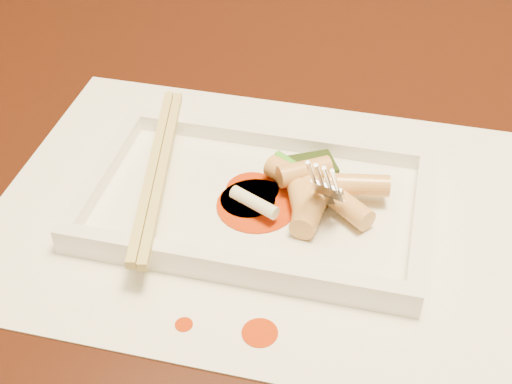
% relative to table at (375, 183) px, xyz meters
% --- Properties ---
extents(table, '(1.40, 0.90, 0.75)m').
position_rel_table_xyz_m(table, '(0.00, 0.00, 0.00)').
color(table, black).
rests_on(table, ground).
extents(placemat, '(0.40, 0.30, 0.00)m').
position_rel_table_xyz_m(placemat, '(-0.08, -0.18, 0.10)').
color(placemat, white).
rests_on(placemat, table).
extents(sauce_splatter_a, '(0.02, 0.02, 0.00)m').
position_rel_table_xyz_m(sauce_splatter_a, '(-0.05, -0.29, 0.10)').
color(sauce_splatter_a, '#B92F05').
rests_on(sauce_splatter_a, placemat).
extents(sauce_splatter_b, '(0.01, 0.01, 0.00)m').
position_rel_table_xyz_m(sauce_splatter_b, '(-0.10, -0.30, 0.10)').
color(sauce_splatter_b, '#B92F05').
rests_on(sauce_splatter_b, placemat).
extents(plate_base, '(0.26, 0.16, 0.01)m').
position_rel_table_xyz_m(plate_base, '(-0.08, -0.18, 0.11)').
color(plate_base, white).
rests_on(plate_base, placemat).
extents(plate_rim_far, '(0.26, 0.01, 0.01)m').
position_rel_table_xyz_m(plate_rim_far, '(-0.08, -0.10, 0.12)').
color(plate_rim_far, white).
rests_on(plate_rim_far, plate_base).
extents(plate_rim_near, '(0.26, 0.01, 0.01)m').
position_rel_table_xyz_m(plate_rim_near, '(-0.08, -0.25, 0.12)').
color(plate_rim_near, white).
rests_on(plate_rim_near, plate_base).
extents(plate_rim_left, '(0.01, 0.14, 0.01)m').
position_rel_table_xyz_m(plate_rim_left, '(-0.21, -0.18, 0.12)').
color(plate_rim_left, white).
rests_on(plate_rim_left, plate_base).
extents(plate_rim_right, '(0.01, 0.14, 0.01)m').
position_rel_table_xyz_m(plate_rim_right, '(0.04, -0.18, 0.12)').
color(plate_rim_right, white).
rests_on(plate_rim_right, plate_base).
extents(veg_piece, '(0.05, 0.04, 0.01)m').
position_rel_table_xyz_m(veg_piece, '(-0.05, -0.14, 0.12)').
color(veg_piece, black).
rests_on(veg_piece, plate_base).
extents(scallion_white, '(0.04, 0.03, 0.01)m').
position_rel_table_xyz_m(scallion_white, '(-0.08, -0.19, 0.12)').
color(scallion_white, '#EAEACC').
rests_on(scallion_white, plate_base).
extents(scallion_green, '(0.08, 0.05, 0.01)m').
position_rel_table_xyz_m(scallion_green, '(-0.04, -0.16, 0.12)').
color(scallion_green, '#369918').
rests_on(scallion_green, plate_base).
extents(chopstick_a, '(0.05, 0.20, 0.01)m').
position_rel_table_xyz_m(chopstick_a, '(-0.17, -0.18, 0.13)').
color(chopstick_a, tan).
rests_on(chopstick_a, plate_rim_near).
extents(chopstick_b, '(0.05, 0.20, 0.01)m').
position_rel_table_xyz_m(chopstick_b, '(-0.16, -0.18, 0.13)').
color(chopstick_b, tan).
rests_on(chopstick_b, plate_rim_near).
extents(fork, '(0.09, 0.10, 0.14)m').
position_rel_table_xyz_m(fork, '(-0.01, -0.16, 0.18)').
color(fork, silver).
rests_on(fork, plate_base).
extents(sauce_blob_0, '(0.06, 0.06, 0.00)m').
position_rel_table_xyz_m(sauce_blob_0, '(-0.08, -0.18, 0.11)').
color(sauce_blob_0, '#B92F05').
rests_on(sauce_blob_0, plate_base).
extents(sauce_blob_1, '(0.04, 0.04, 0.00)m').
position_rel_table_xyz_m(sauce_blob_1, '(-0.09, -0.18, 0.11)').
color(sauce_blob_1, '#B92F05').
rests_on(sauce_blob_1, plate_base).
extents(sauce_blob_2, '(0.04, 0.04, 0.00)m').
position_rel_table_xyz_m(sauce_blob_2, '(-0.09, -0.16, 0.11)').
color(sauce_blob_2, '#B92F05').
rests_on(sauce_blob_2, plate_base).
extents(rice_cake_0, '(0.02, 0.04, 0.02)m').
position_rel_table_xyz_m(rice_cake_0, '(-0.04, -0.19, 0.12)').
color(rice_cake_0, '#DDB367').
rests_on(rice_cake_0, plate_base).
extents(rice_cake_1, '(0.03, 0.05, 0.02)m').
position_rel_table_xyz_m(rice_cake_1, '(-0.05, -0.17, 0.12)').
color(rice_cake_1, '#DDB367').
rests_on(rice_cake_1, plate_base).
extents(rice_cake_2, '(0.04, 0.04, 0.02)m').
position_rel_table_xyz_m(rice_cake_2, '(-0.05, -0.15, 0.13)').
color(rice_cake_2, '#DDB367').
rests_on(rice_cake_2, plate_base).
extents(rice_cake_3, '(0.04, 0.04, 0.02)m').
position_rel_table_xyz_m(rice_cake_3, '(-0.01, -0.18, 0.12)').
color(rice_cake_3, '#DDB367').
rests_on(rice_cake_3, plate_base).
extents(rice_cake_4, '(0.05, 0.04, 0.02)m').
position_rel_table_xyz_m(rice_cake_4, '(-0.06, -0.15, 0.12)').
color(rice_cake_4, '#DDB367').
rests_on(rice_cake_4, plate_base).
extents(rice_cake_5, '(0.05, 0.03, 0.02)m').
position_rel_table_xyz_m(rice_cake_5, '(-0.01, -0.16, 0.13)').
color(rice_cake_5, '#DDB367').
rests_on(rice_cake_5, plate_base).
extents(rice_cake_6, '(0.02, 0.04, 0.02)m').
position_rel_table_xyz_m(rice_cake_6, '(-0.04, -0.19, 0.12)').
color(rice_cake_6, '#DDB367').
rests_on(rice_cake_6, plate_base).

